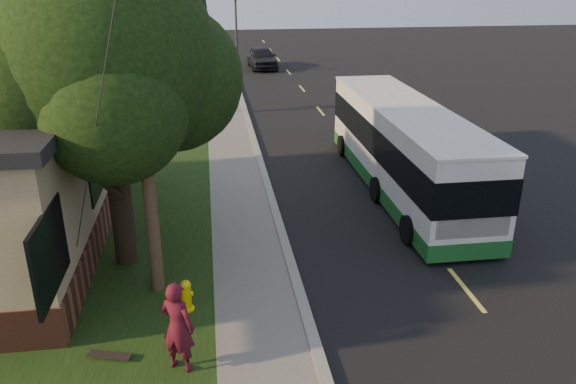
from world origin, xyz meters
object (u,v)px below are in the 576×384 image
at_px(distant_car, 262,57).
at_px(dumpster, 39,172).
at_px(skateboarder, 178,327).
at_px(skateboard_main, 157,278).
at_px(skateboard_spare, 110,355).
at_px(leafy_tree, 106,62).
at_px(traffic_signal, 236,23).
at_px(fire_hydrant, 186,295).
at_px(transit_bus, 404,146).
at_px(bare_tree_far, 190,46).
at_px(utility_pole, 140,100).
at_px(bare_tree_near, 175,74).

bearing_deg(distant_car, dumpster, -115.76).
bearing_deg(skateboarder, skateboard_main, -50.20).
distance_m(skateboarder, skateboard_spare, 1.72).
height_order(leafy_tree, traffic_signal, leafy_tree).
bearing_deg(fire_hydrant, transit_bus, 42.25).
bearing_deg(bare_tree_far, distant_car, 20.38).
distance_m(utility_pole, skateboarder, 4.73).
bearing_deg(skateboard_main, skateboarder, -78.49).
height_order(leafy_tree, dumpster, leafy_tree).
relative_size(fire_hydrant, utility_pole, 0.08).
bearing_deg(skateboarder, leafy_tree, -43.74).
distance_m(bare_tree_far, dumpster, 22.35).
xyz_separation_m(utility_pole, transit_bus, (7.86, 5.50, -3.06)).
relative_size(leafy_tree, skateboard_spare, 8.67).
bearing_deg(skateboard_spare, bare_tree_far, 88.05).
height_order(utility_pole, dumpster, utility_pole).
distance_m(transit_bus, skateboard_spare, 11.84).
bearing_deg(transit_bus, skateboard_spare, -137.19).
bearing_deg(traffic_signal, skateboard_main, -96.75).
bearing_deg(skateboarder, fire_hydrant, -63.83).
xyz_separation_m(skateboard_main, dumpster, (-4.42, 6.82, 0.53)).
xyz_separation_m(fire_hydrant, dumpster, (-5.17, 8.21, 0.22)).
bearing_deg(utility_pole, traffic_signal, 83.42).
distance_m(fire_hydrant, bare_tree_far, 30.04).
bearing_deg(skateboard_spare, transit_bus, 42.81).
height_order(bare_tree_far, transit_bus, bare_tree_far).
bearing_deg(bare_tree_far, bare_tree_near, -92.39).
bearing_deg(dumpster, skateboard_main, -57.07).
bearing_deg(skateboarder, utility_pole, -49.66).
bearing_deg(traffic_signal, bare_tree_near, -104.04).
relative_size(bare_tree_near, transit_bus, 0.39).
relative_size(bare_tree_far, distant_car, 0.85).
height_order(fire_hydrant, skateboarder, skateboarder).
height_order(bare_tree_near, bare_tree_far, bare_tree_near).
distance_m(utility_pole, distant_car, 31.68).
bearing_deg(distant_car, leafy_tree, -105.23).
height_order(leafy_tree, bare_tree_near, leafy_tree).
bearing_deg(skateboard_spare, fire_hydrant, 45.41).
bearing_deg(skateboard_main, traffic_signal, 83.25).
bearing_deg(utility_pole, bare_tree_far, 89.40).
height_order(fire_hydrant, skateboard_main, fire_hydrant).
distance_m(traffic_signal, distant_car, 3.58).
bearing_deg(transit_bus, leafy_tree, -156.20).
relative_size(utility_pole, skateboard_main, 11.54).
relative_size(traffic_signal, skateboard_spare, 6.11).
xyz_separation_m(leafy_tree, skateboard_spare, (0.10, -4.14, -5.04)).
distance_m(fire_hydrant, bare_tree_near, 18.10).
xyz_separation_m(fire_hydrant, distant_car, (4.85, 31.95, 0.38)).
bearing_deg(bare_tree_far, skateboard_spare, -91.95).
height_order(skateboarder, skateboard_spare, skateboarder).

